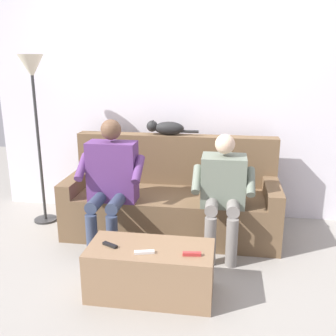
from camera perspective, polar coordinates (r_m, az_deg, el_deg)
The scene contains 11 objects.
ground_plane at distance 3.38m, azimuth -1.22°, elevation -14.31°, with size 8.00×8.00×0.00m, color gray.
back_wall at distance 4.19m, azimuth 1.69°, elevation 9.67°, with size 4.10×0.06×2.48m, color silver.
couch at distance 3.90m, azimuth 0.63°, elevation -4.84°, with size 2.06×0.79×0.94m.
coffee_table at distance 2.95m, azimuth -2.57°, elevation -14.86°, with size 0.91×0.43×0.38m.
person_left_seated at distance 3.43m, azimuth 8.13°, elevation -2.80°, with size 0.54×0.52×1.07m.
person_right_seated at distance 3.52m, azimuth -8.42°, elevation -1.48°, with size 0.59×0.54×1.18m.
cat_on_backrest at distance 3.97m, azimuth -0.30°, elevation 5.94°, with size 0.54×0.15×0.15m.
remote_red at distance 2.75m, azimuth 3.53°, elevation -12.52°, with size 0.13×0.03×0.02m, color #B73333.
remote_black at distance 2.90m, azimuth -8.54°, elevation -11.14°, with size 0.13×0.03×0.02m, color black.
remote_white at distance 2.77m, azimuth -3.51°, elevation -12.26°, with size 0.14×0.03×0.02m, color white.
floor_lamp at distance 4.10m, azimuth -19.24°, elevation 11.37°, with size 0.25×0.25×1.73m.
Camera 1 is at (-0.51, 3.47, 1.71)m, focal length 41.39 mm.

